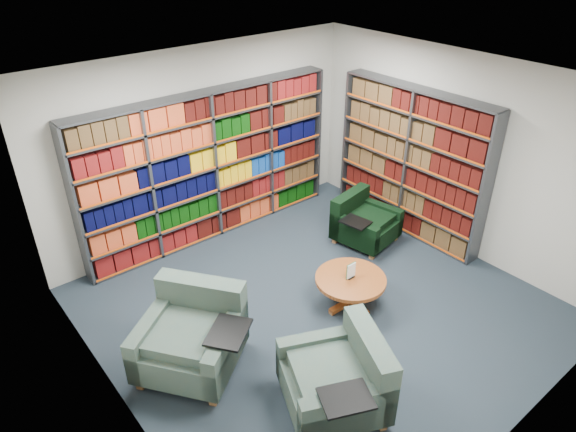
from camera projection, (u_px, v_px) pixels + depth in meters
room_shell at (322, 210)px, 5.74m from camera, size 5.02×5.02×2.82m
bookshelf_back at (212, 167)px, 7.45m from camera, size 4.00×0.28×2.20m
bookshelf_right at (410, 163)px, 7.58m from camera, size 0.28×2.50×2.20m
chair_teal_left at (194, 335)px, 5.49m from camera, size 1.37×1.39×0.89m
chair_green_right at (362, 223)px, 7.65m from camera, size 1.01×0.92×0.72m
chair_teal_front at (342, 380)px, 4.99m from camera, size 1.22×1.24×0.84m
coffee_table at (350, 283)px, 6.32m from camera, size 0.87×0.87×0.61m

